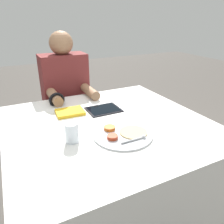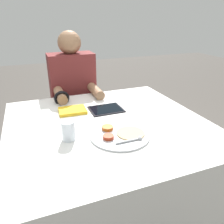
{
  "view_description": "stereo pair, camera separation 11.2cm",
  "coord_description": "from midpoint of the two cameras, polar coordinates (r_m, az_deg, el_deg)",
  "views": [
    {
      "loc": [
        -0.49,
        -1.04,
        1.36
      ],
      "look_at": [
        0.03,
        0.01,
        0.84
      ],
      "focal_mm": 35.0,
      "sensor_mm": 36.0,
      "label": 1
    },
    {
      "loc": [
        -0.39,
        -1.08,
        1.36
      ],
      "look_at": [
        0.03,
        0.01,
        0.84
      ],
      "focal_mm": 35.0,
      "sensor_mm": 36.0,
      "label": 2
    }
  ],
  "objects": [
    {
      "name": "tablet_device",
      "position": [
        1.46,
        0.61,
        0.7
      ],
      "size": [
        0.22,
        0.17,
        0.01
      ],
      "color": "black",
      "rests_on": "dining_table"
    },
    {
      "name": "drinking_glass",
      "position": [
        1.11,
        -8.52,
        -4.89
      ],
      "size": [
        0.07,
        0.07,
        0.1
      ],
      "color": "silver",
      "rests_on": "dining_table"
    },
    {
      "name": "red_notebook",
      "position": [
        1.44,
        -8.1,
        0.29
      ],
      "size": [
        0.18,
        0.14,
        0.02
      ],
      "color": "silver",
      "rests_on": "dining_table"
    },
    {
      "name": "ground_plane",
      "position": [
        1.78,
        1.1,
        -25.78
      ],
      "size": [
        12.0,
        12.0,
        0.0
      ],
      "primitive_type": "plane",
      "color": "#4C4742"
    },
    {
      "name": "dining_table",
      "position": [
        1.5,
        1.22,
        -16.15
      ],
      "size": [
        1.15,
        1.09,
        0.78
      ],
      "color": "silver",
      "rests_on": "ground_plane"
    },
    {
      "name": "thali_tray",
      "position": [
        1.15,
        4.88,
        -5.93
      ],
      "size": [
        0.31,
        0.31,
        0.03
      ],
      "color": "#B7BABF",
      "rests_on": "dining_table"
    },
    {
      "name": "person_diner",
      "position": [
        1.96,
        -8.18,
        0.73
      ],
      "size": [
        0.38,
        0.46,
        1.25
      ],
      "color": "black",
      "rests_on": "ground_plane"
    }
  ]
}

